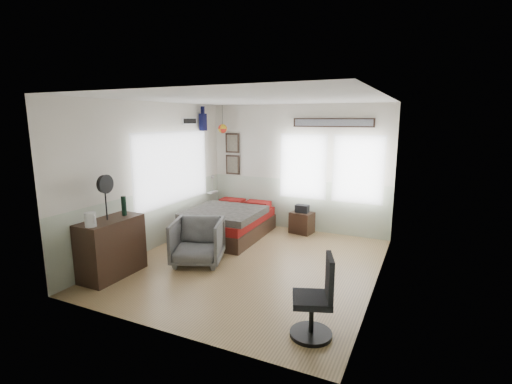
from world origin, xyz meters
TOP-DOWN VIEW (x-y plane):
  - ground_plane at (0.00, 0.00)m, footprint 4.00×4.50m
  - room_shell at (-0.08, 0.19)m, footprint 4.02×4.52m
  - wall_decor at (-1.10, 1.96)m, footprint 3.55×1.32m
  - bed at (-1.06, 1.15)m, footprint 1.44×1.95m
  - dresser at (-1.74, -1.33)m, footprint 0.48×1.00m
  - armchair at (-0.83, -0.35)m, footprint 1.05×1.06m
  - nightstand at (0.22, 2.01)m, footprint 0.51×0.44m
  - task_chair at (1.58, -1.60)m, footprint 0.54×0.54m
  - kettle at (-1.67, -1.73)m, footprint 0.18×0.15m
  - bottle at (-1.71, -1.06)m, footprint 0.08×0.08m
  - stand_fan at (-1.74, -1.37)m, footprint 0.09×0.28m
  - black_bag at (0.22, 2.01)m, footprint 0.28×0.19m

SIDE VIEW (x-z plane):
  - ground_plane at x=0.00m, z-range -0.01..0.00m
  - nightstand at x=0.22m, z-range 0.00..0.45m
  - bed at x=-1.06m, z-range -0.01..0.60m
  - armchair at x=-0.83m, z-range 0.00..0.75m
  - task_chair at x=1.58m, z-range -0.09..0.86m
  - dresser at x=-1.74m, z-range 0.00..0.90m
  - black_bag at x=0.22m, z-range 0.45..0.61m
  - kettle at x=-1.67m, z-range 0.90..1.11m
  - bottle at x=-1.71m, z-range 0.90..1.21m
  - stand_fan at x=-1.74m, z-range 1.09..1.78m
  - room_shell at x=-0.08m, z-range 0.26..2.97m
  - wall_decor at x=-1.10m, z-range 1.38..2.82m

